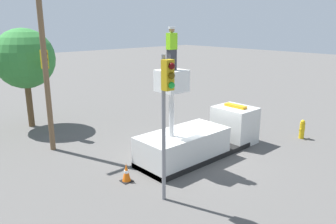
{
  "coord_description": "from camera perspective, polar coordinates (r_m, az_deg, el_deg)",
  "views": [
    {
      "loc": [
        -10.78,
        -9.93,
        6.17
      ],
      "look_at": [
        -2.65,
        -0.97,
        2.89
      ],
      "focal_mm": 35.0,
      "sensor_mm": 36.0,
      "label": 1
    }
  ],
  "objects": [
    {
      "name": "traffic_light_across",
      "position": [
        19.3,
        -20.57,
        6.28
      ],
      "size": [
        0.34,
        0.57,
        4.94
      ],
      "color": "gray",
      "rests_on": "ground"
    },
    {
      "name": "bucket_truck",
      "position": [
        15.83,
        5.69,
        -4.52
      ],
      "size": [
        6.89,
        2.09,
        4.3
      ],
      "color": "black",
      "rests_on": "ground"
    },
    {
      "name": "ground_plane",
      "position": [
        15.9,
        4.79,
        -7.71
      ],
      "size": [
        120.0,
        120.0,
        0.0
      ],
      "primitive_type": "plane",
      "color": "#565451"
    },
    {
      "name": "worker",
      "position": [
        13.58,
        0.65,
        11.0
      ],
      "size": [
        0.4,
        0.26,
        1.75
      ],
      "color": "#38383D",
      "rests_on": "bucket_truck"
    },
    {
      "name": "utility_pole",
      "position": [
        16.68,
        -20.68,
        8.25
      ],
      "size": [
        2.2,
        0.26,
        8.23
      ],
      "color": "brown",
      "rests_on": "ground"
    },
    {
      "name": "tree_right_bg",
      "position": [
        21.27,
        -23.72,
        8.46
      ],
      "size": [
        3.53,
        3.53,
        5.94
      ],
      "color": "brown",
      "rests_on": "ground"
    },
    {
      "name": "traffic_cone_rear",
      "position": [
        13.47,
        -7.27,
        -10.46
      ],
      "size": [
        0.43,
        0.43,
        0.78
      ],
      "color": "black",
      "rests_on": "ground"
    },
    {
      "name": "traffic_light_pole",
      "position": [
        10.84,
        -0.29,
        1.94
      ],
      "size": [
        0.34,
        0.57,
        5.21
      ],
      "color": "gray",
      "rests_on": "ground"
    },
    {
      "name": "fire_hydrant",
      "position": [
        19.53,
        22.31,
        -2.81
      ],
      "size": [
        0.52,
        0.28,
        1.07
      ],
      "color": "gold",
      "rests_on": "ground"
    }
  ]
}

